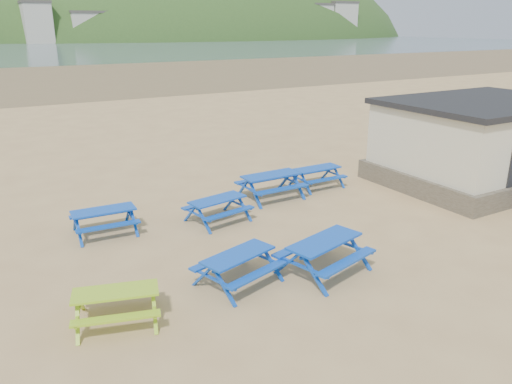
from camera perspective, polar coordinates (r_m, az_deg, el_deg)
ground at (r=13.84m, az=0.29°, el=-6.17°), size 400.00×400.00×0.00m
wet_sand at (r=66.40m, az=-25.09°, el=11.85°), size 400.00×400.00×0.00m
picnic_table_blue_a at (r=15.14m, az=-16.92°, el=-3.25°), size 1.85×1.52×0.75m
picnic_table_blue_b at (r=18.84m, az=6.96°, el=1.70°), size 1.79×1.44×0.74m
picnic_table_blue_c at (r=17.47m, az=1.71°, el=0.68°), size 2.08×1.69×0.86m
picnic_table_blue_d at (r=11.80m, az=-2.03°, el=-8.74°), size 2.15×1.91×0.76m
picnic_table_blue_e at (r=12.39m, az=7.78°, el=-7.25°), size 2.39×2.11×0.86m
picnic_table_yellow at (r=10.78m, az=-15.62°, el=-12.46°), size 2.01×1.79×0.71m
amenity_block at (r=21.04m, az=24.37°, el=5.32°), size 7.40×5.40×3.15m
headland_town at (r=259.59m, az=-8.59°, el=14.87°), size 264.00×144.00×108.00m
picnic_table_blue_g at (r=15.43m, az=-4.40°, el=-2.06°), size 2.00×1.72×0.74m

